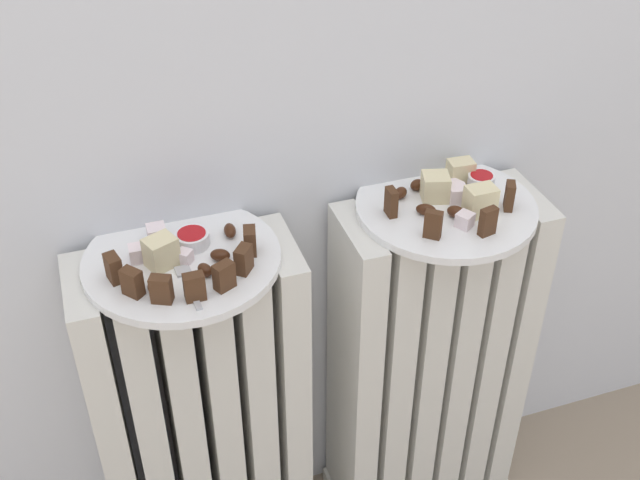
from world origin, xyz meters
TOP-DOWN VIEW (x-y plane):
  - radiator_left at (-0.20, 0.28)m, footprint 0.34×0.15m
  - radiator_right at (0.20, 0.28)m, footprint 0.34×0.15m
  - plate_left at (-0.20, 0.28)m, footprint 0.27×0.27m
  - plate_right at (0.20, 0.28)m, footprint 0.27×0.27m
  - dark_cake_slice_left_0 at (-0.29, 0.26)m, footprint 0.02×0.03m
  - dark_cake_slice_left_1 at (-0.27, 0.22)m, footprint 0.03×0.03m
  - dark_cake_slice_left_2 at (-0.24, 0.19)m, footprint 0.03×0.03m
  - dark_cake_slice_left_3 at (-0.20, 0.19)m, footprint 0.03×0.02m
  - dark_cake_slice_left_4 at (-0.16, 0.20)m, footprint 0.03×0.03m
  - dark_cake_slice_left_5 at (-0.13, 0.22)m, footprint 0.03×0.03m
  - dark_cake_slice_left_6 at (-0.11, 0.26)m, footprint 0.02×0.03m
  - marble_cake_slice_left_0 at (-0.23, 0.27)m, footprint 0.05×0.05m
  - turkish_delight_left_0 at (-0.20, 0.27)m, footprint 0.03×0.03m
  - turkish_delight_left_1 at (-0.26, 0.29)m, footprint 0.02×0.02m
  - turkish_delight_left_2 at (-0.22, 0.32)m, footprint 0.03×0.03m
  - medjool_date_left_0 at (-0.15, 0.25)m, footprint 0.03×0.03m
  - medjool_date_left_1 at (-0.13, 0.31)m, footprint 0.02×0.03m
  - medjool_date_left_2 at (-0.18, 0.23)m, footprint 0.03×0.03m
  - medjool_date_left_3 at (-0.25, 0.22)m, footprint 0.03×0.03m
  - jam_bowl_left at (-0.18, 0.30)m, footprint 0.05×0.05m
  - dark_cake_slice_right_0 at (0.11, 0.28)m, footprint 0.01×0.02m
  - dark_cake_slice_right_1 at (0.14, 0.21)m, footprint 0.03×0.02m
  - dark_cake_slice_right_2 at (0.22, 0.19)m, footprint 0.03×0.02m
  - dark_cake_slice_right_3 at (0.28, 0.24)m, footprint 0.02×0.03m
  - marble_cake_slice_right_0 at (0.19, 0.30)m, footprint 0.05×0.05m
  - marble_cake_slice_right_1 at (0.24, 0.33)m, footprint 0.04×0.03m
  - marble_cake_slice_right_2 at (0.23, 0.24)m, footprint 0.04×0.03m
  - turkish_delight_right_0 at (0.22, 0.31)m, footprint 0.03×0.03m
  - turkish_delight_right_1 at (0.22, 0.28)m, footprint 0.03×0.03m
  - turkish_delight_right_2 at (0.26, 0.28)m, footprint 0.03×0.03m
  - turkish_delight_right_3 at (0.20, 0.22)m, footprint 0.03×0.03m
  - medjool_date_right_0 at (0.16, 0.26)m, footprint 0.03×0.03m
  - medjool_date_right_1 at (0.17, 0.33)m, footprint 0.03×0.02m
  - medjool_date_right_2 at (0.14, 0.32)m, footprint 0.03×0.03m
  - medjool_date_right_3 at (0.20, 0.24)m, footprint 0.03×0.03m
  - jam_bowl_right at (0.27, 0.30)m, footprint 0.04×0.04m
  - fork at (-0.20, 0.22)m, footprint 0.02×0.10m

SIDE VIEW (x-z plane):
  - radiator_left at x=-0.20m, z-range 0.00..0.66m
  - radiator_right at x=0.20m, z-range 0.00..0.66m
  - plate_left at x=-0.20m, z-range 0.66..0.67m
  - plate_right at x=0.20m, z-range 0.66..0.67m
  - fork at x=-0.20m, z-range 0.67..0.68m
  - medjool_date_left_3 at x=-0.25m, z-range 0.67..0.69m
  - medjool_date_left_1 at x=-0.13m, z-range 0.67..0.69m
  - medjool_date_right_2 at x=0.14m, z-range 0.67..0.69m
  - medjool_date_left_0 at x=-0.15m, z-range 0.67..0.69m
  - medjool_date_right_1 at x=0.17m, z-range 0.67..0.69m
  - medjool_date_left_2 at x=-0.18m, z-range 0.67..0.69m
  - medjool_date_right_3 at x=0.20m, z-range 0.67..0.69m
  - medjool_date_right_0 at x=0.16m, z-range 0.67..0.69m
  - turkish_delight_right_2 at x=0.26m, z-range 0.67..0.69m
  - turkish_delight_left_0 at x=-0.20m, z-range 0.67..0.69m
  - turkish_delight_right_0 at x=0.22m, z-range 0.67..0.69m
  - turkish_delight_right_3 at x=0.20m, z-range 0.67..0.70m
  - turkish_delight_left_1 at x=-0.26m, z-range 0.67..0.70m
  - jam_bowl_left at x=-0.18m, z-range 0.67..0.70m
  - turkish_delight_left_2 at x=-0.22m, z-range 0.67..0.70m
  - turkish_delight_right_1 at x=0.22m, z-range 0.67..0.70m
  - jam_bowl_right at x=0.27m, z-range 0.68..0.70m
  - marble_cake_slice_right_1 at x=0.24m, z-range 0.67..0.71m
  - dark_cake_slice_left_0 at x=-0.29m, z-range 0.67..0.71m
  - dark_cake_slice_left_1 at x=-0.27m, z-range 0.67..0.71m
  - dark_cake_slice_left_2 at x=-0.24m, z-range 0.67..0.71m
  - dark_cake_slice_left_3 at x=-0.20m, z-range 0.67..0.71m
  - dark_cake_slice_left_4 at x=-0.16m, z-range 0.67..0.71m
  - dark_cake_slice_left_5 at x=-0.13m, z-range 0.67..0.71m
  - dark_cake_slice_left_6 at x=-0.11m, z-range 0.67..0.71m
  - marble_cake_slice_right_0 at x=0.19m, z-range 0.67..0.71m
  - marble_cake_slice_left_0 at x=-0.23m, z-range 0.67..0.72m
  - dark_cake_slice_right_0 at x=0.11m, z-range 0.67..0.72m
  - dark_cake_slice_right_1 at x=0.14m, z-range 0.67..0.72m
  - dark_cake_slice_right_2 at x=0.22m, z-range 0.67..0.72m
  - dark_cake_slice_right_3 at x=0.28m, z-range 0.67..0.72m
  - marble_cake_slice_right_2 at x=0.23m, z-range 0.67..0.72m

